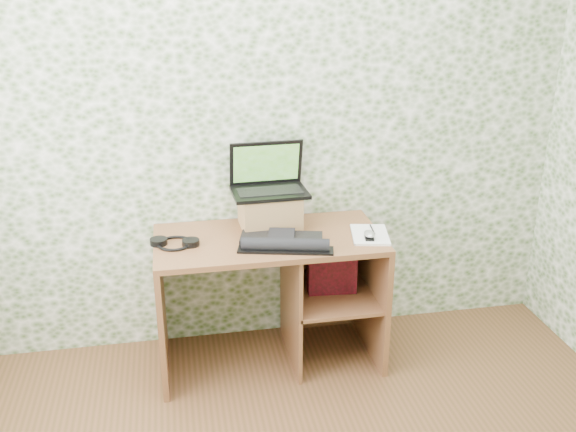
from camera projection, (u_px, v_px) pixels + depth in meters
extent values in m
plane|color=white|center=(258.00, 122.00, 3.47)|extent=(3.50, 0.00, 3.50)
cube|color=brown|center=(269.00, 240.00, 3.39)|extent=(1.20, 0.60, 0.03)
cube|color=brown|center=(162.00, 312.00, 3.43)|extent=(0.03, 0.60, 0.72)
cube|color=brown|center=(371.00, 293.00, 3.63)|extent=(0.03, 0.60, 0.72)
cube|color=brown|center=(291.00, 300.00, 3.55)|extent=(0.02, 0.56, 0.72)
cube|color=brown|center=(332.00, 293.00, 3.58)|extent=(0.46, 0.56, 0.02)
cube|color=brown|center=(321.00, 274.00, 3.86)|extent=(0.48, 0.02, 0.72)
cube|color=#9B7A45|center=(270.00, 210.00, 3.49)|extent=(0.33, 0.28, 0.19)
cube|color=black|center=(270.00, 192.00, 3.45)|extent=(0.41, 0.29, 0.02)
cube|color=black|center=(270.00, 191.00, 3.44)|extent=(0.35, 0.16, 0.00)
cube|color=black|center=(266.00, 163.00, 3.51)|extent=(0.40, 0.08, 0.25)
cube|color=#2E5F1B|center=(266.00, 163.00, 3.50)|extent=(0.36, 0.06, 0.21)
cube|color=black|center=(282.00, 239.00, 3.32)|extent=(0.45, 0.25, 0.03)
cube|color=black|center=(282.00, 237.00, 3.32)|extent=(0.16, 0.16, 0.05)
cylinder|color=black|center=(285.00, 245.00, 3.22)|extent=(0.45, 0.17, 0.07)
cube|color=black|center=(286.00, 250.00, 3.22)|extent=(0.49, 0.21, 0.01)
torus|color=black|center=(175.00, 243.00, 3.29)|extent=(0.22, 0.22, 0.02)
cylinder|color=black|center=(159.00, 242.00, 3.30)|extent=(0.09, 0.09, 0.03)
cylinder|color=black|center=(191.00, 243.00, 3.28)|extent=(0.09, 0.09, 0.03)
cube|color=white|center=(370.00, 235.00, 3.40)|extent=(0.24, 0.30, 0.01)
ellipsoid|color=#B7B7BA|center=(369.00, 236.00, 3.34)|extent=(0.07, 0.10, 0.03)
cylinder|color=black|center=(372.00, 229.00, 3.45)|extent=(0.02, 0.13, 0.01)
cube|color=maroon|center=(332.00, 266.00, 3.52)|extent=(0.27, 0.11, 0.32)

